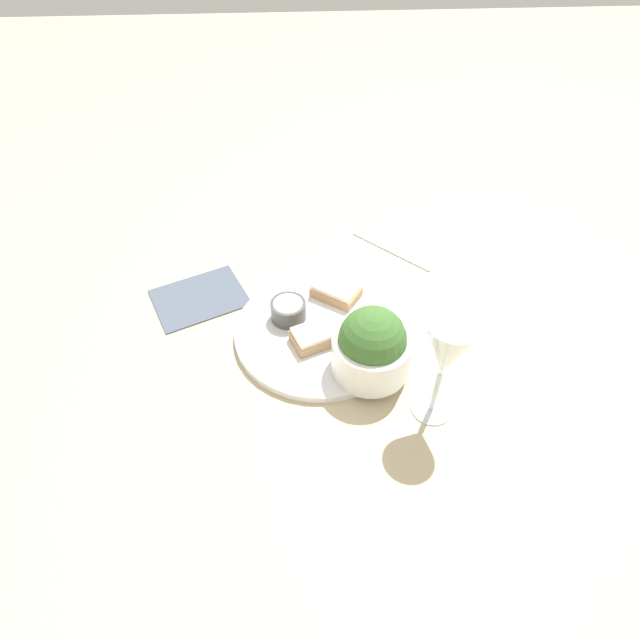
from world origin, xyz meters
The scene contains 9 objects.
ground_plane centered at (0.00, 0.00, 0.00)m, with size 4.00×4.00×0.00m, color #C6B289.
dinner_plate centered at (0.00, 0.00, 0.01)m, with size 0.29×0.29×0.01m.
salad_bowl centered at (0.07, -0.09, 0.06)m, with size 0.12×0.12×0.12m.
sauce_ramekin centered at (-0.05, 0.03, 0.03)m, with size 0.06×0.06×0.03m.
cheese_toast_near centered at (0.03, 0.08, 0.03)m, with size 0.10×0.09×0.03m.
cheese_toast_far centered at (-0.01, -0.03, 0.03)m, with size 0.09×0.07×0.03m.
wine_glass centered at (0.15, -0.16, 0.13)m, with size 0.07×0.07×0.18m.
napkin centered at (-0.21, 0.10, 0.00)m, with size 0.20×0.18×0.01m.
fork centered at (0.16, 0.22, 0.00)m, with size 0.14×0.14×0.01m.
Camera 1 is at (-0.04, -0.58, 0.62)m, focal length 28.00 mm.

